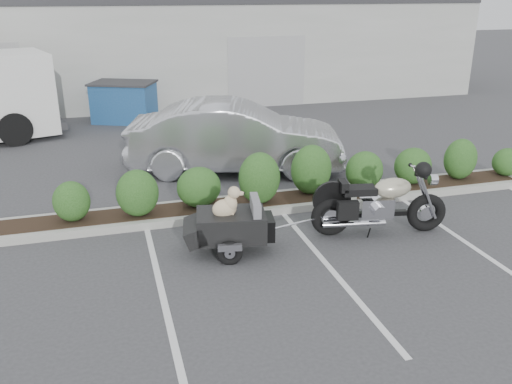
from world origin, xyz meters
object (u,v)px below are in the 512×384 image
object	(u,v)px
motorcycle	(380,204)
pet_trailer	(230,224)
sedan	(236,137)
dumpster	(124,102)

from	to	relation	value
motorcycle	pet_trailer	xyz separation A→B (m)	(-2.78, 0.03, -0.07)
pet_trailer	sedan	world-z (taller)	sedan
sedan	dumpster	xyz separation A→B (m)	(-2.32, 6.19, -0.17)
motorcycle	sedan	xyz separation A→B (m)	(-1.61, 4.31, 0.27)
dumpster	sedan	bearing A→B (deg)	-45.66
dumpster	pet_trailer	bearing A→B (deg)	-59.93
motorcycle	pet_trailer	world-z (taller)	motorcycle
motorcycle	sedan	size ratio (longest dim) A/B	0.49
sedan	dumpster	size ratio (longest dim) A/B	2.14
motorcycle	dumpster	size ratio (longest dim) A/B	1.04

